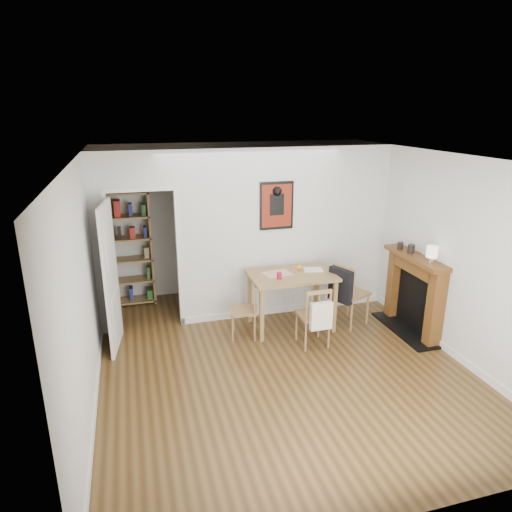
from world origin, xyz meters
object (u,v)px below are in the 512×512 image
object	(u,v)px
chair_left	(244,311)
notebook	(313,270)
chair_right	(350,293)
dining_table	(292,280)
chair_front	(313,315)
red_glass	(279,276)
fireplace	(415,291)
ceramic_jar_b	(400,246)
mantel_lamp	(432,253)
orange_fruit	(299,267)
ceramic_jar_a	(411,249)
bookshelf	(127,249)

from	to	relation	value
chair_left	notebook	xyz separation A→B (m)	(1.11, 0.18, 0.45)
chair_right	dining_table	bearing A→B (deg)	171.13
chair_front	red_glass	world-z (taller)	red_glass
fireplace	chair_right	bearing A→B (deg)	150.81
chair_right	notebook	world-z (taller)	chair_right
fireplace	notebook	size ratio (longest dim) A/B	4.53
ceramic_jar_b	mantel_lamp	bearing A→B (deg)	-87.10
red_glass	orange_fruit	world-z (taller)	red_glass
chair_right	red_glass	xyz separation A→B (m)	(-1.12, 0.00, 0.39)
fireplace	mantel_lamp	distance (m)	0.78
mantel_lamp	ceramic_jar_a	bearing A→B (deg)	88.18
chair_left	ceramic_jar_b	xyz separation A→B (m)	(2.33, -0.15, 0.81)
dining_table	chair_front	size ratio (longest dim) A/B	1.41
ceramic_jar_b	chair_right	bearing A→B (deg)	170.50
dining_table	bookshelf	size ratio (longest dim) A/B	0.65
notebook	ceramic_jar_b	xyz separation A→B (m)	(1.22, -0.33, 0.37)
orange_fruit	bookshelf	bearing A→B (deg)	149.87
fireplace	ceramic_jar_b	bearing A→B (deg)	106.09
chair_right	chair_front	distance (m)	0.91
ceramic_jar_a	orange_fruit	bearing A→B (deg)	157.72
dining_table	ceramic_jar_a	size ratio (longest dim) A/B	10.12
chair_left	ceramic_jar_b	size ratio (longest dim) A/B	7.50
fireplace	red_glass	world-z (taller)	fireplace
chair_left	red_glass	bearing A→B (deg)	-3.16
chair_right	mantel_lamp	xyz separation A→B (m)	(0.74, -0.80, 0.81)
chair_left	notebook	world-z (taller)	notebook
orange_fruit	notebook	bearing A→B (deg)	-21.11
orange_fruit	chair_left	bearing A→B (deg)	-164.50
chair_front	bookshelf	bearing A→B (deg)	137.64
chair_right	chair_front	xyz separation A→B (m)	(-0.78, -0.47, -0.06)
orange_fruit	chair_right	bearing A→B (deg)	-21.77
bookshelf	ceramic_jar_b	distance (m)	4.28
chair_front	mantel_lamp	bearing A→B (deg)	-12.31
bookshelf	fireplace	bearing A→B (deg)	-28.52
chair_right	ceramic_jar_b	distance (m)	1.01
chair_front	notebook	bearing A→B (deg)	69.01
chair_front	ceramic_jar_b	size ratio (longest dim) A/B	8.17
chair_front	red_glass	distance (m)	0.73
chair_right	bookshelf	size ratio (longest dim) A/B	0.51
bookshelf	chair_front	bearing A→B (deg)	-42.36
fireplace	orange_fruit	world-z (taller)	fireplace
bookshelf	ceramic_jar_a	size ratio (longest dim) A/B	15.65
ceramic_jar_a	chair_front	bearing A→B (deg)	-174.37
chair_front	chair_right	bearing A→B (deg)	30.93
orange_fruit	mantel_lamp	xyz separation A→B (m)	(1.45, -1.08, 0.43)
fireplace	notebook	distance (m)	1.49
red_glass	ceramic_jar_b	world-z (taller)	ceramic_jar_b
orange_fruit	ceramic_jar_a	bearing A→B (deg)	-22.28
red_glass	notebook	xyz separation A→B (m)	(0.60, 0.21, -0.04)
chair_right	red_glass	world-z (taller)	chair_right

